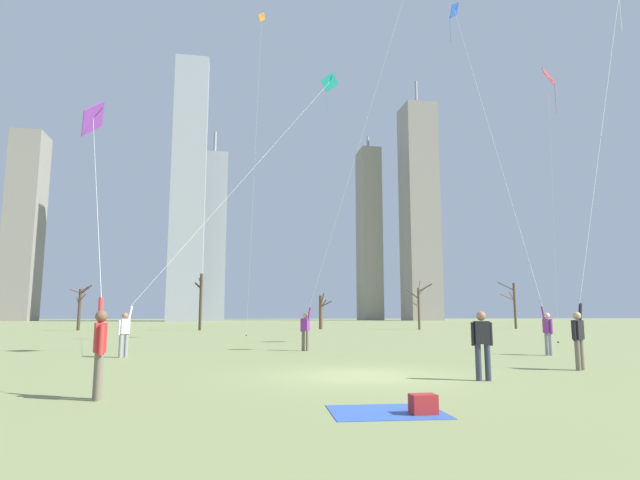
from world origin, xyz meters
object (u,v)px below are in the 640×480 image
(kite_flyer_foreground_right_white, at_px, (589,251))
(bare_tree_far_right_edge, at_px, (514,304))
(picnic_spot, at_px, (407,407))
(bare_tree_center, at_px, (321,311))
(distant_kite_drifting_left_red, at_px, (549,95))
(bare_tree_rightmost, at_px, (419,304))
(bare_tree_left_of_center, at_px, (200,300))
(kite_flyer_midfield_left_teal, at_px, (180,264))
(bare_tree_leftmost, at_px, (80,307))
(bystander_far_off_by_trees, at_px, (482,342))
(kite_flyer_far_back_green, at_px, (331,245))
(kite_flyer_midfield_center_blue, at_px, (521,240))
(distant_kite_high_overhead_orange, at_px, (260,53))
(kite_flyer_midfield_right_purple, at_px, (97,273))

(kite_flyer_foreground_right_white, height_order, bare_tree_far_right_edge, kite_flyer_foreground_right_white)
(bare_tree_far_right_edge, bearing_deg, picnic_spot, -122.58)
(bare_tree_far_right_edge, bearing_deg, bare_tree_center, 174.72)
(distant_kite_drifting_left_red, distance_m, bare_tree_far_right_edge, 35.57)
(kite_flyer_foreground_right_white, relative_size, picnic_spot, 8.14)
(bare_tree_rightmost, xyz_separation_m, bare_tree_left_of_center, (-22.65, 1.61, 0.38))
(kite_flyer_midfield_left_teal, xyz_separation_m, bare_tree_leftmost, (-12.26, 34.23, -1.25))
(distant_kite_drifting_left_red, bearing_deg, bare_tree_left_of_center, 121.79)
(bystander_far_off_by_trees, relative_size, bare_tree_center, 0.42)
(kite_flyer_far_back_green, height_order, kite_flyer_midfield_center_blue, kite_flyer_midfield_center_blue)
(bare_tree_leftmost, bearing_deg, distant_kite_high_overhead_orange, -41.89)
(kite_flyer_foreground_right_white, xyz_separation_m, bare_tree_center, (-0.32, 42.04, -1.53))
(bare_tree_leftmost, height_order, bare_tree_left_of_center, bare_tree_left_of_center)
(kite_flyer_foreground_right_white, relative_size, bystander_far_off_by_trees, 9.53)
(bystander_far_off_by_trees, bearing_deg, kite_flyer_far_back_green, 99.88)
(kite_flyer_far_back_green, xyz_separation_m, bystander_far_off_by_trees, (1.67, -9.61, -3.55))
(kite_flyer_midfield_right_purple, bearing_deg, kite_flyer_far_back_green, 53.12)
(kite_flyer_foreground_right_white, xyz_separation_m, bare_tree_rightmost, (9.60, 38.72, -0.77))
(kite_flyer_far_back_green, bearing_deg, bare_tree_center, 79.95)
(bare_tree_center, relative_size, bare_tree_far_right_edge, 0.73)
(distant_kite_high_overhead_orange, height_order, bare_tree_rightmost, distant_kite_high_overhead_orange)
(bare_tree_leftmost, bearing_deg, bystander_far_off_by_trees, -65.69)
(kite_flyer_midfield_center_blue, bearing_deg, kite_flyer_midfield_right_purple, -151.02)
(kite_flyer_midfield_right_purple, bearing_deg, kite_flyer_midfield_left_teal, 84.80)
(bare_tree_rightmost, distance_m, bare_tree_far_right_edge, 11.82)
(kite_flyer_foreground_right_white, bearing_deg, bare_tree_rightmost, 76.08)
(kite_flyer_foreground_right_white, height_order, distant_kite_high_overhead_orange, distant_kite_high_overhead_orange)
(picnic_spot, bearing_deg, kite_flyer_midfield_left_teal, 108.52)
(kite_flyer_far_back_green, relative_size, distant_kite_high_overhead_orange, 0.62)
(kite_flyer_midfield_center_blue, distance_m, bare_tree_left_of_center, 37.07)
(kite_flyer_midfield_left_teal, bearing_deg, bare_tree_far_right_edge, 43.32)
(distant_kite_high_overhead_orange, xyz_separation_m, bare_tree_center, (7.98, 14.69, -21.36))
(bare_tree_leftmost, bearing_deg, bare_tree_far_right_edge, -2.72)
(distant_kite_drifting_left_red, bearing_deg, bare_tree_rightmost, 82.79)
(bare_tree_leftmost, distance_m, bare_tree_rightmost, 34.66)
(bystander_far_off_by_trees, distance_m, bare_tree_left_of_center, 43.44)
(distant_kite_high_overhead_orange, relative_size, picnic_spot, 14.31)
(kite_flyer_midfield_right_purple, xyz_separation_m, bare_tree_rightmost, (23.14, 40.80, 0.25))
(bare_tree_left_of_center, bearing_deg, bare_tree_center, 7.67)
(bare_tree_center, bearing_deg, kite_flyer_midfield_left_teal, -109.87)
(distant_kite_drifting_left_red, bearing_deg, distant_kite_high_overhead_orange, 128.88)
(bare_tree_rightmost, bearing_deg, bare_tree_far_right_edge, 6.39)
(kite_flyer_midfield_left_teal, xyz_separation_m, kite_flyer_far_back_green, (6.16, -0.65, 0.84))
(kite_flyer_midfield_left_teal, bearing_deg, kite_flyer_midfield_right_purple, -95.20)
(kite_flyer_midfield_center_blue, relative_size, distant_kite_drifting_left_red, 1.43)
(distant_kite_drifting_left_red, bearing_deg, bare_tree_leftmost, 133.46)
(bare_tree_leftmost, xyz_separation_m, bare_tree_far_right_edge, (46.23, -2.19, 0.39))
(picnic_spot, xyz_separation_m, bare_tree_leftmost, (-16.91, 48.08, 2.26))
(picnic_spot, xyz_separation_m, bare_tree_far_right_edge, (29.33, 45.89, 2.65))
(kite_flyer_midfield_left_teal, bearing_deg, kite_flyer_midfield_center_blue, -6.42)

